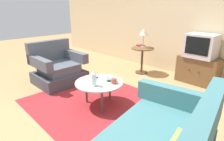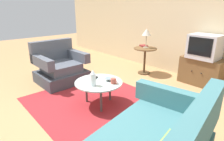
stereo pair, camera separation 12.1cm
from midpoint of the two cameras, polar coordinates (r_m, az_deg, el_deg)
ground_plane at (r=3.13m, az=-5.42°, el=-10.87°), size 16.00×16.00×0.00m
back_wall at (r=4.72m, az=21.11°, el=15.24°), size 9.00×0.12×2.70m
area_rug at (r=3.19m, az=-2.82°, el=-10.18°), size 2.29×1.95×0.00m
armchair at (r=4.16m, az=-14.75°, el=0.72°), size 0.87×0.95×0.86m
coffee_table at (r=3.03m, az=-2.92°, el=-4.03°), size 0.77×0.77×0.41m
side_table at (r=4.55m, az=10.74°, el=4.61°), size 0.54×0.54×0.63m
tv_stand at (r=4.32m, az=26.18°, el=-0.20°), size 0.81×0.43×0.56m
television at (r=4.18m, az=27.12°, el=6.50°), size 0.56×0.46×0.48m
table_lamp at (r=4.47m, az=11.27°, el=11.24°), size 0.21×0.21×0.45m
vase at (r=2.83m, az=-4.53°, el=-2.31°), size 0.09×0.09×0.25m
mug at (r=2.93m, az=1.68°, el=-3.22°), size 0.13×0.09×0.08m
bowl at (r=3.05m, az=0.17°, el=-2.71°), size 0.14×0.14×0.04m
tv_remote_dark at (r=3.13m, az=-4.21°, el=-2.42°), size 0.10×0.17×0.02m
book at (r=4.70m, az=10.34°, el=7.43°), size 0.23×0.21×0.03m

